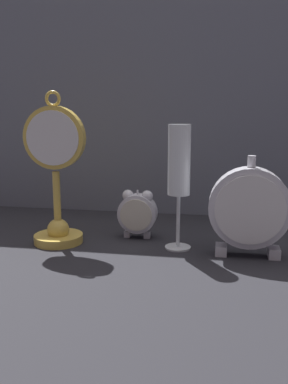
# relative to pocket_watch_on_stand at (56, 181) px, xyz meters

# --- Properties ---
(ground_plane) EXTENTS (4.00, 4.00, 0.00)m
(ground_plane) POSITION_rel_pocket_watch_on_stand_xyz_m (0.17, -0.06, -0.12)
(ground_plane) COLOR #232328
(fabric_backdrop_drape) EXTENTS (1.27, 0.01, 0.56)m
(fabric_backdrop_drape) POSITION_rel_pocket_watch_on_stand_xyz_m (0.17, 0.27, 0.16)
(fabric_backdrop_drape) COLOR slate
(fabric_backdrop_drape) RESTS_ON ground_plane
(pocket_watch_on_stand) EXTENTS (0.12, 0.09, 0.29)m
(pocket_watch_on_stand) POSITION_rel_pocket_watch_on_stand_xyz_m (0.00, 0.00, 0.00)
(pocket_watch_on_stand) COLOR gold
(pocket_watch_on_stand) RESTS_ON ground_plane
(alarm_clock_twin_bell) EXTENTS (0.08, 0.03, 0.10)m
(alarm_clock_twin_bell) POSITION_rel_pocket_watch_on_stand_xyz_m (0.15, 0.06, -0.07)
(alarm_clock_twin_bell) COLOR silver
(alarm_clock_twin_bell) RESTS_ON ground_plane
(mantel_clock_silver) EXTENTS (0.14, 0.04, 0.18)m
(mantel_clock_silver) POSITION_rel_pocket_watch_on_stand_xyz_m (0.36, -0.01, -0.03)
(mantel_clock_silver) COLOR silver
(mantel_clock_silver) RESTS_ON ground_plane
(champagne_flute) EXTENTS (0.05, 0.05, 0.23)m
(champagne_flute) POSITION_rel_pocket_watch_on_stand_xyz_m (0.23, 0.01, 0.03)
(champagne_flute) COLOR silver
(champagne_flute) RESTS_ON ground_plane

